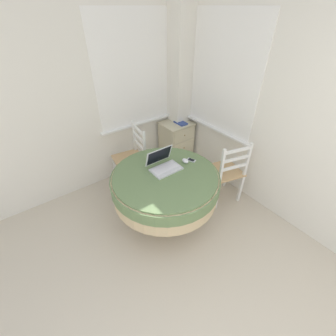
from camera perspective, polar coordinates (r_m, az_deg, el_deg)
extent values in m
cube|color=white|center=(2.98, -30.88, 12.88)|extent=(4.17, 0.06, 2.55)
cube|color=white|center=(3.24, -8.85, 22.94)|extent=(1.10, 0.01, 1.42)
cube|color=white|center=(3.45, -7.50, 11.13)|extent=(1.18, 0.07, 0.02)
cube|color=white|center=(3.12, 13.87, 21.89)|extent=(0.01, 1.10, 1.42)
cube|color=white|center=(3.34, 11.76, 9.82)|extent=(0.07, 1.18, 0.02)
cube|color=white|center=(3.56, 3.00, 20.88)|extent=(0.28, 0.28, 2.55)
cylinder|color=#4C3D2D|center=(2.91, -0.62, -12.73)|extent=(0.36, 0.36, 0.03)
cylinder|color=#4C3D2D|center=(2.66, -0.67, -7.72)|extent=(0.11, 0.11, 0.67)
cylinder|color=#CCB284|center=(2.52, -0.70, -4.50)|extent=(1.17, 1.17, 0.28)
cylinder|color=#607A4C|center=(2.48, -0.71, -3.18)|extent=(1.19, 1.19, 0.13)
cylinder|color=#607A4C|center=(2.43, -0.72, -1.82)|extent=(1.14, 1.14, 0.02)
cube|color=silver|center=(2.48, -0.48, -0.32)|extent=(0.33, 0.21, 0.02)
cube|color=silver|center=(2.49, -0.68, 0.03)|extent=(0.29, 0.13, 0.00)
cube|color=silver|center=(2.51, -2.34, 3.15)|extent=(0.33, 0.07, 0.20)
cube|color=black|center=(2.51, -2.27, 3.13)|extent=(0.30, 0.06, 0.18)
ellipsoid|color=white|center=(2.60, 4.41, 1.82)|extent=(0.06, 0.09, 0.05)
cube|color=#B2B7BC|center=(2.65, 5.93, 1.99)|extent=(0.09, 0.12, 0.01)
cube|color=black|center=(2.65, 5.93, 2.09)|extent=(0.07, 0.08, 0.00)
cube|color=tan|center=(3.21, -9.85, 2.22)|extent=(0.45, 0.47, 0.02)
cube|color=white|center=(3.45, -13.24, -0.21)|extent=(0.04, 0.04, 0.43)
cube|color=white|center=(3.17, -11.22, -3.65)|extent=(0.04, 0.04, 0.43)
cube|color=white|center=(3.53, -7.89, 1.39)|extent=(0.04, 0.04, 0.43)
cube|color=white|center=(3.25, -5.46, -1.82)|extent=(0.04, 0.04, 0.43)
cube|color=white|center=(3.29, -8.56, 8.07)|extent=(0.04, 0.04, 0.46)
cube|color=white|center=(2.99, -5.96, 5.24)|extent=(0.04, 0.04, 0.46)
cube|color=white|center=(3.06, -7.56, 9.57)|extent=(0.07, 0.37, 0.04)
cube|color=white|center=(3.11, -7.39, 7.61)|extent=(0.07, 0.37, 0.04)
cube|color=white|center=(3.17, -7.23, 5.71)|extent=(0.07, 0.37, 0.04)
cube|color=tan|center=(3.03, 14.02, -0.69)|extent=(0.51, 0.49, 0.02)
cube|color=white|center=(3.37, 14.43, -1.43)|extent=(0.04, 0.04, 0.43)
cube|color=white|center=(3.20, 9.01, -2.95)|extent=(0.04, 0.04, 0.43)
cube|color=white|center=(3.17, 17.91, -4.97)|extent=(0.04, 0.04, 0.43)
cube|color=white|center=(2.98, 12.30, -6.84)|extent=(0.04, 0.04, 0.43)
cube|color=white|center=(2.90, 19.57, 2.02)|extent=(0.04, 0.04, 0.46)
cube|color=white|center=(2.69, 13.54, 0.46)|extent=(0.04, 0.04, 0.46)
cube|color=white|center=(2.70, 17.29, 4.31)|extent=(0.36, 0.12, 0.04)
cube|color=white|center=(2.76, 16.86, 2.21)|extent=(0.36, 0.12, 0.04)
cube|color=white|center=(2.83, 16.45, 0.20)|extent=(0.36, 0.12, 0.04)
cube|color=beige|center=(3.77, 2.05, 6.45)|extent=(0.45, 0.39, 0.68)
cube|color=beige|center=(3.61, 2.17, 11.27)|extent=(0.47, 0.42, 0.02)
cube|color=beige|center=(3.53, 4.18, 8.34)|extent=(0.39, 0.01, 0.19)
sphere|color=olive|center=(3.53, 4.26, 8.29)|extent=(0.02, 0.02, 0.02)
cube|color=beige|center=(3.64, 4.02, 5.18)|extent=(0.39, 0.01, 0.19)
sphere|color=olive|center=(3.64, 4.10, 5.13)|extent=(0.02, 0.02, 0.02)
cube|color=beige|center=(3.76, 3.88, 2.21)|extent=(0.39, 0.01, 0.19)
sphere|color=olive|center=(3.76, 3.96, 2.16)|extent=(0.02, 0.02, 0.02)
cube|color=#33478C|center=(3.59, 3.24, 11.41)|extent=(0.13, 0.21, 0.02)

